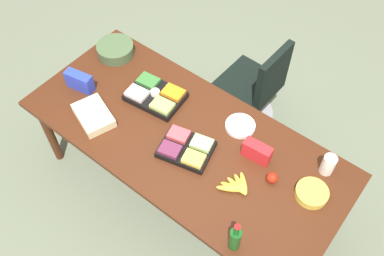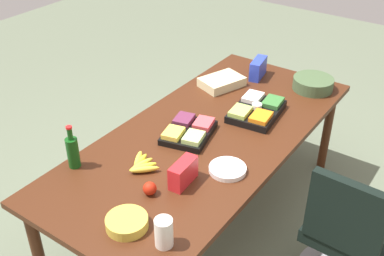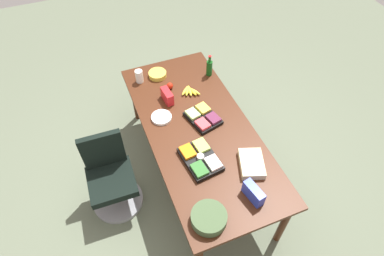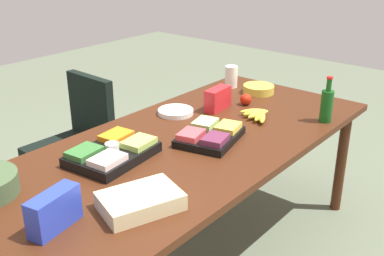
# 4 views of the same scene
# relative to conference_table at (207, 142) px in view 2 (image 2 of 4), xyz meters

# --- Properties ---
(ground_plane) EXTENTS (10.00, 10.00, 0.00)m
(ground_plane) POSITION_rel_conference_table_xyz_m (0.00, 0.00, -0.72)
(ground_plane) COLOR #616B55
(conference_table) EXTENTS (2.41, 1.08, 0.79)m
(conference_table) POSITION_rel_conference_table_xyz_m (0.00, 0.00, 0.00)
(conference_table) COLOR #43200F
(conference_table) RESTS_ON ground
(office_chair) EXTENTS (0.56, 0.56, 0.93)m
(office_chair) POSITION_rel_conference_table_xyz_m (0.02, -1.01, -0.35)
(office_chair) COLOR gray
(office_chair) RESTS_ON ground
(veggie_tray) EXTENTS (0.45, 0.35, 0.09)m
(veggie_tray) POSITION_rel_conference_table_xyz_m (0.40, -0.15, 0.11)
(veggie_tray) COLOR black
(veggie_tray) RESTS_ON conference_table
(apple_red) EXTENTS (0.09, 0.09, 0.08)m
(apple_red) POSITION_rel_conference_table_xyz_m (-0.69, -0.08, 0.11)
(apple_red) COLOR #B2200E
(apple_red) RESTS_ON conference_table
(salad_bowl) EXTENTS (0.33, 0.33, 0.09)m
(salad_bowl) POSITION_rel_conference_table_xyz_m (0.99, -0.31, 0.12)
(salad_bowl) COLOR #435937
(salad_bowl) RESTS_ON conference_table
(chip_bag_blue) EXTENTS (0.23, 0.12, 0.15)m
(chip_bag_blue) POSITION_rel_conference_table_xyz_m (0.93, 0.13, 0.14)
(chip_bag_blue) COLOR #293FC1
(chip_bag_blue) RESTS_ON conference_table
(chip_bag_red) EXTENTS (0.21, 0.10, 0.14)m
(chip_bag_red) POSITION_rel_conference_table_xyz_m (-0.50, -0.17, 0.14)
(chip_bag_red) COLOR red
(chip_bag_red) RESTS_ON conference_table
(paper_plate_stack) EXTENTS (0.22, 0.22, 0.03)m
(paper_plate_stack) POSITION_rel_conference_table_xyz_m (-0.27, -0.32, 0.08)
(paper_plate_stack) COLOR white
(paper_plate_stack) RESTS_ON conference_table
(fruit_platter) EXTENTS (0.42, 0.36, 0.07)m
(fruit_platter) POSITION_rel_conference_table_xyz_m (-0.09, 0.09, 0.10)
(fruit_platter) COLOR black
(fruit_platter) RESTS_ON conference_table
(banana_bunch) EXTENTS (0.21, 0.22, 0.04)m
(banana_bunch) POSITION_rel_conference_table_xyz_m (-0.53, 0.11, 0.09)
(banana_bunch) COLOR gold
(banana_bunch) RESTS_ON conference_table
(chip_bowl) EXTENTS (0.23, 0.23, 0.06)m
(chip_bowl) POSITION_rel_conference_table_xyz_m (-0.95, -0.14, 0.10)
(chip_bowl) COLOR gold
(chip_bowl) RESTS_ON conference_table
(sheet_cake) EXTENTS (0.38, 0.31, 0.07)m
(sheet_cake) POSITION_rel_conference_table_xyz_m (0.63, 0.28, 0.10)
(sheet_cake) COLOR beige
(sheet_cake) RESTS_ON conference_table
(wine_bottle) EXTENTS (0.09, 0.09, 0.28)m
(wine_bottle) POSITION_rel_conference_table_xyz_m (-0.75, 0.45, 0.17)
(wine_bottle) COLOR #134C16
(wine_bottle) RESTS_ON conference_table
(mayo_jar) EXTENTS (0.11, 0.11, 0.16)m
(mayo_jar) POSITION_rel_conference_table_xyz_m (-0.94, -0.37, 0.15)
(mayo_jar) COLOR white
(mayo_jar) RESTS_ON conference_table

